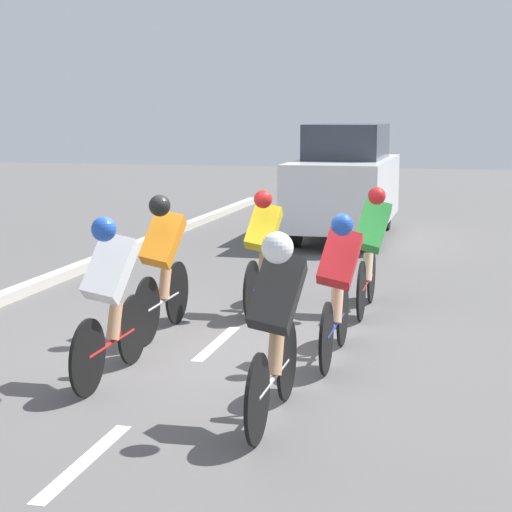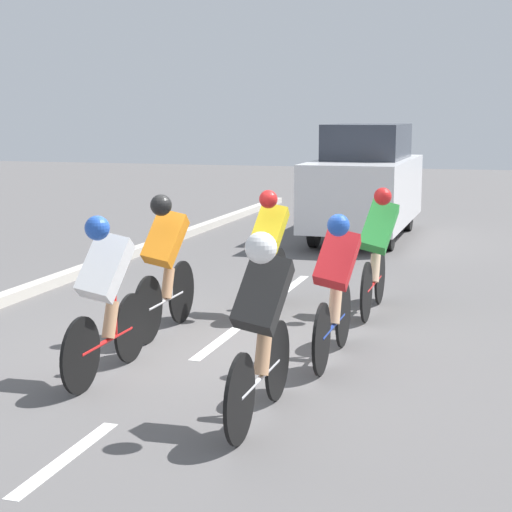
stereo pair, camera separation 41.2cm
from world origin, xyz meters
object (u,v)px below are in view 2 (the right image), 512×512
Objects in this scene: cyclist_black at (262,321)px; support_car at (365,182)px; cyclist_red at (336,285)px; cyclist_orange at (165,261)px; cyclist_yellow at (269,248)px; cyclist_green at (377,248)px; cyclist_white at (105,293)px.

support_car is (0.95, -10.24, 0.27)m from cyclist_black.
support_car is at bearing -82.22° from cyclist_red.
cyclist_orange is 0.38× the size of support_car.
cyclist_yellow is (1.00, -3.67, -0.04)m from cyclist_black.
cyclist_green is at bearing 100.95° from support_car.
cyclist_green is 0.40× the size of support_car.
cyclist_black is 1.01× the size of cyclist_yellow.
cyclist_yellow is 6.57m from support_car.
cyclist_green reaches higher than cyclist_red.
cyclist_white reaches higher than cyclist_yellow.
cyclist_orange reaches higher than cyclist_black.
cyclist_black is at bearing 86.20° from cyclist_green.
support_car is (1.21, -6.27, 0.29)m from cyclist_green.
cyclist_white is 0.98× the size of cyclist_red.
support_car is (-0.05, -6.56, 0.31)m from cyclist_yellow.
cyclist_orange is at bearing -14.37° from cyclist_red.
cyclist_green reaches higher than cyclist_white.
cyclist_green is 2.15m from cyclist_red.
cyclist_black is (0.26, 3.97, 0.02)m from cyclist_green.
cyclist_red is at bearing -148.71° from cyclist_white.
cyclist_green is at bearing -141.22° from cyclist_orange.
cyclist_orange is at bearing 59.74° from cyclist_yellow.
cyclist_white is at bearing 85.71° from support_car.
cyclist_orange is at bearing 38.78° from cyclist_green.
support_car is at bearing -79.05° from cyclist_green.
support_car reaches higher than cyclist_yellow.
cyclist_black is at bearing 127.40° from cyclist_orange.
cyclist_green is 1.01× the size of cyclist_red.
cyclist_red is 0.39× the size of support_car.
cyclist_white is 0.38× the size of support_car.
cyclist_orange is 0.98× the size of cyclist_red.
cyclist_black is 3.80m from cyclist_yellow.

